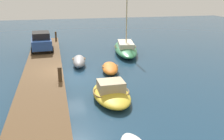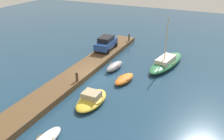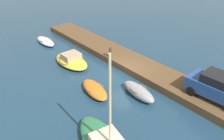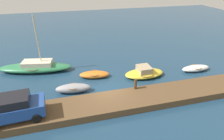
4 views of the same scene
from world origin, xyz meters
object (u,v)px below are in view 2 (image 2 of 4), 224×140
(motorboat_yellow, at_px, (91,99))
(mooring_post_mid_west, at_px, (77,77))
(dinghy_grey, at_px, (114,66))
(mooring_post_west, at_px, (129,37))
(parked_car, at_px, (106,43))
(sailboat_green, at_px, (166,62))
(rowboat_orange, at_px, (124,79))

(motorboat_yellow, bearing_deg, mooring_post_mid_west, -126.80)
(dinghy_grey, height_order, mooring_post_mid_west, mooring_post_mid_west)
(mooring_post_west, distance_m, parked_car, 5.04)
(motorboat_yellow, distance_m, sailboat_green, 11.76)
(motorboat_yellow, bearing_deg, sailboat_green, 159.13)
(dinghy_grey, xyz_separation_m, sailboat_green, (-3.61, 5.24, 0.10))
(motorboat_yellow, height_order, rowboat_orange, motorboat_yellow)
(rowboat_orange, relative_size, mooring_post_west, 3.09)
(dinghy_grey, distance_m, rowboat_orange, 3.23)
(rowboat_orange, bearing_deg, parked_car, -130.97)
(dinghy_grey, bearing_deg, parked_car, -136.43)
(sailboat_green, bearing_deg, parked_car, -83.38)
(rowboat_orange, distance_m, mooring_post_west, 12.07)
(mooring_post_mid_west, bearing_deg, rowboat_orange, 126.46)
(dinghy_grey, distance_m, mooring_post_mid_west, 5.61)
(motorboat_yellow, distance_m, mooring_post_west, 16.69)
(rowboat_orange, height_order, parked_car, parked_car)
(dinghy_grey, bearing_deg, sailboat_green, 130.87)
(mooring_post_west, relative_size, mooring_post_mid_west, 1.11)
(motorboat_yellow, relative_size, mooring_post_west, 3.95)
(dinghy_grey, bearing_deg, rowboat_orange, 49.75)
(sailboat_green, bearing_deg, rowboat_orange, -16.24)
(sailboat_green, bearing_deg, dinghy_grey, -44.79)
(rowboat_orange, height_order, mooring_post_mid_west, mooring_post_mid_west)
(rowboat_orange, bearing_deg, sailboat_green, 162.54)
(rowboat_orange, relative_size, parked_car, 0.77)
(rowboat_orange, xyz_separation_m, mooring_post_west, (-11.37, -3.97, 0.80))
(motorboat_yellow, distance_m, parked_car, 12.44)
(parked_car, bearing_deg, dinghy_grey, 33.83)
(parked_car, bearing_deg, motorboat_yellow, 17.00)
(rowboat_orange, height_order, mooring_post_west, mooring_post_west)
(mooring_post_mid_west, height_order, parked_car, parked_car)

